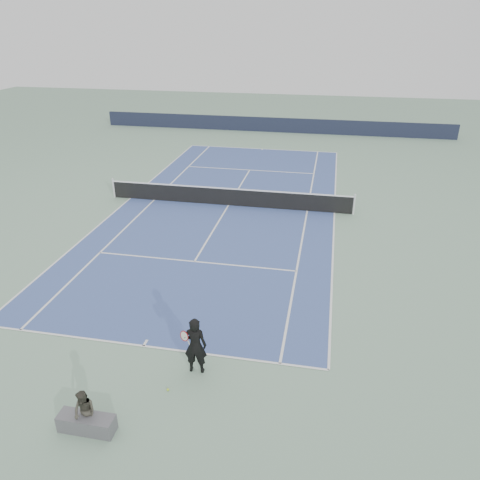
% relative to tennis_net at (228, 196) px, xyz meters
% --- Properties ---
extents(ground, '(80.00, 80.00, 0.00)m').
position_rel_tennis_net_xyz_m(ground, '(0.00, 0.00, -0.50)').
color(ground, gray).
extents(court_surface, '(10.97, 23.77, 0.01)m').
position_rel_tennis_net_xyz_m(court_surface, '(0.00, 0.00, -0.50)').
color(court_surface, '#3C528F').
rests_on(court_surface, ground).
extents(tennis_net, '(12.90, 0.10, 1.07)m').
position_rel_tennis_net_xyz_m(tennis_net, '(0.00, 0.00, 0.00)').
color(tennis_net, silver).
rests_on(tennis_net, ground).
extents(windscreen_far, '(30.00, 0.25, 1.20)m').
position_rel_tennis_net_xyz_m(windscreen_far, '(0.00, 17.88, 0.10)').
color(windscreen_far, black).
rests_on(windscreen_far, ground).
extents(tennis_player, '(0.79, 0.52, 1.74)m').
position_rel_tennis_net_xyz_m(tennis_player, '(1.86, -12.60, 0.37)').
color(tennis_player, black).
rests_on(tennis_player, ground).
extents(tennis_ball, '(0.07, 0.07, 0.07)m').
position_rel_tennis_net_xyz_m(tennis_ball, '(1.33, -13.50, -0.47)').
color(tennis_ball, '#C2E72F').
rests_on(tennis_ball, ground).
extents(spectator_bench, '(1.43, 0.85, 1.17)m').
position_rel_tennis_net_xyz_m(spectator_bench, '(-0.12, -15.12, -0.10)').
color(spectator_bench, '#545358').
rests_on(spectator_bench, ground).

